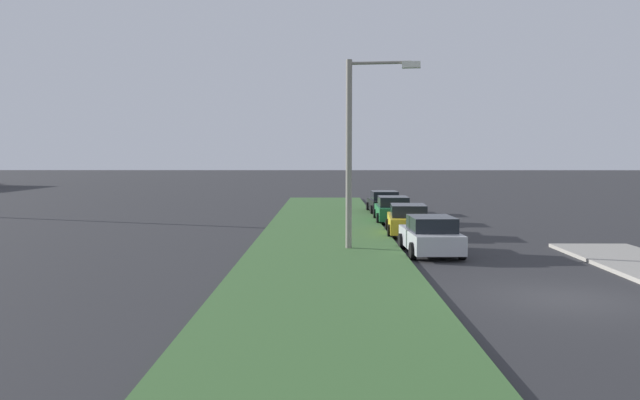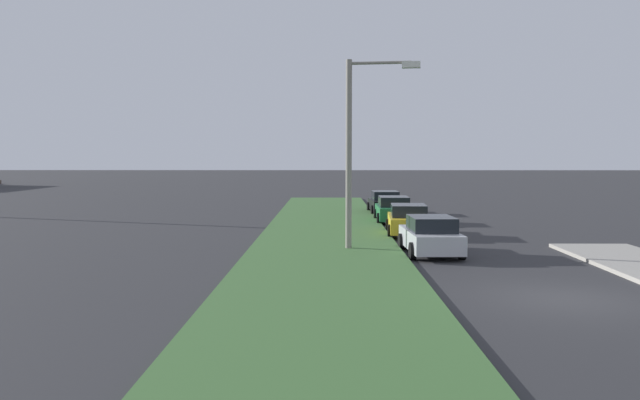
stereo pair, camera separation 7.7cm
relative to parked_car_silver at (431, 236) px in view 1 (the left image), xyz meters
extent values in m
plane|color=#2D2D30|center=(-7.87, -2.32, -0.72)|extent=(300.00, 300.00, 0.00)
cube|color=#3D6633|center=(2.13, 4.04, -0.66)|extent=(60.00, 6.00, 0.12)
cube|color=#B2B5BA|center=(0.05, 0.00, -0.15)|extent=(4.36, 1.96, 0.70)
cube|color=black|center=(-0.15, -0.01, 0.48)|extent=(2.26, 1.68, 0.55)
cylinder|color=black|center=(1.37, 0.95, -0.40)|extent=(0.65, 0.24, 0.64)
cylinder|color=black|center=(1.43, -0.85, -0.40)|extent=(0.65, 0.24, 0.64)
cylinder|color=black|center=(-1.33, 0.85, -0.40)|extent=(0.65, 0.24, 0.64)
cylinder|color=black|center=(-1.27, -0.95, -0.40)|extent=(0.65, 0.24, 0.64)
cube|color=gold|center=(6.15, 0.11, -0.15)|extent=(4.40, 2.05, 0.70)
cube|color=black|center=(5.95, 0.12, 0.48)|extent=(2.29, 1.73, 0.55)
cylinder|color=black|center=(7.55, 0.93, -0.40)|extent=(0.65, 0.26, 0.64)
cylinder|color=black|center=(7.44, -0.87, -0.40)|extent=(0.65, 0.26, 0.64)
cylinder|color=black|center=(4.86, 1.09, -0.40)|extent=(0.65, 0.26, 0.64)
cylinder|color=black|center=(4.75, -0.71, -0.40)|extent=(0.65, 0.26, 0.64)
cube|color=#1E6B38|center=(12.23, 0.21, -0.15)|extent=(4.32, 1.84, 0.70)
cube|color=black|center=(12.03, 0.21, 0.48)|extent=(2.22, 1.62, 0.55)
cylinder|color=black|center=(13.59, 1.10, -0.40)|extent=(0.64, 0.23, 0.64)
cylinder|color=black|center=(13.57, -0.70, -0.40)|extent=(0.64, 0.23, 0.64)
cylinder|color=black|center=(10.89, 1.13, -0.40)|extent=(0.64, 0.23, 0.64)
cylinder|color=black|center=(10.87, -0.67, -0.40)|extent=(0.64, 0.23, 0.64)
cube|color=black|center=(17.90, 0.22, -0.15)|extent=(4.36, 1.94, 0.70)
cube|color=black|center=(17.70, 0.21, 0.48)|extent=(2.25, 1.67, 0.55)
cylinder|color=black|center=(19.22, 1.16, -0.40)|extent=(0.65, 0.24, 0.64)
cylinder|color=black|center=(19.28, -0.64, -0.40)|extent=(0.65, 0.24, 0.64)
cylinder|color=black|center=(16.52, 1.08, -0.40)|extent=(0.65, 0.24, 0.64)
cylinder|color=black|center=(16.58, -0.72, -0.40)|extent=(0.65, 0.24, 0.64)
cylinder|color=gray|center=(0.90, 3.10, 3.03)|extent=(0.24, 0.24, 7.50)
cylinder|color=gray|center=(0.73, 1.92, 6.63)|extent=(0.45, 2.39, 0.12)
cube|color=silver|center=(0.56, 0.73, 6.53)|extent=(0.45, 0.74, 0.24)
camera|label=1|loc=(-25.32, 4.03, 3.08)|focal=37.44mm
camera|label=2|loc=(-25.31, 3.95, 3.08)|focal=37.44mm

